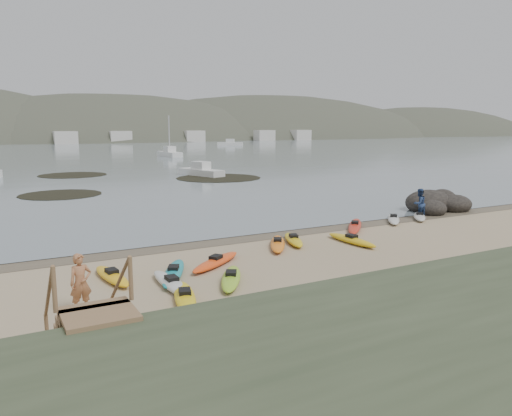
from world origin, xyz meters
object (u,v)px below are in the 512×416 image
person_east (419,204)px  rock_cluster (437,207)px  stairs (87,331)px  person_west (81,283)px

person_east → rock_cluster: bearing=-157.2°
stairs → person_west: 4.27m
person_west → person_east: size_ratio=0.99×
person_east → rock_cluster: 4.08m
person_west → person_east: 22.99m
rock_cluster → person_west: bearing=-162.0°
stairs → rock_cluster: 29.06m
stairs → person_east: size_ratio=1.38×
person_west → person_east: (22.03, 6.59, 0.01)m
rock_cluster → stairs: bearing=-154.4°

